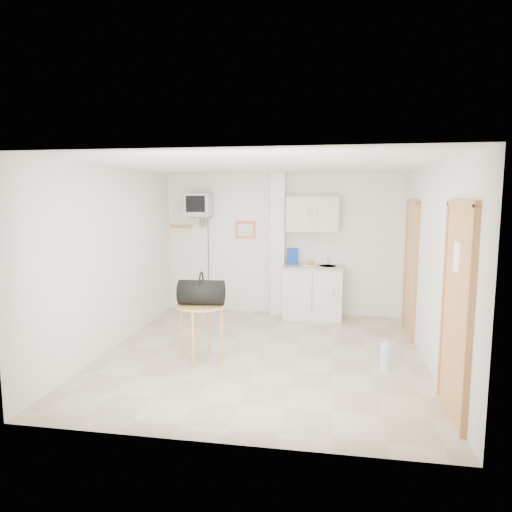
% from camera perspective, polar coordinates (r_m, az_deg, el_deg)
% --- Properties ---
extents(ground, '(4.50, 4.50, 0.00)m').
position_cam_1_polar(ground, '(6.26, 0.78, -12.18)').
color(ground, '#B4AA90').
rests_on(ground, ground).
extents(room_envelope, '(4.24, 4.54, 2.55)m').
position_cam_1_polar(room_envelope, '(5.98, 3.21, 2.00)').
color(room_envelope, white).
rests_on(room_envelope, ground).
extents(kitchenette, '(1.03, 0.58, 2.10)m').
position_cam_1_polar(kitchenette, '(7.94, 7.09, -1.98)').
color(kitchenette, silver).
rests_on(kitchenette, ground).
extents(crt_television, '(0.44, 0.45, 2.15)m').
position_cam_1_polar(crt_television, '(8.19, -7.13, 6.27)').
color(crt_television, slate).
rests_on(crt_television, ground).
extents(round_table, '(0.63, 0.63, 0.74)m').
position_cam_1_polar(round_table, '(5.92, -6.90, -6.98)').
color(round_table, '#A87D42').
rests_on(round_table, ground).
extents(duffel_bag, '(0.60, 0.37, 0.43)m').
position_cam_1_polar(duffel_bag, '(5.84, -6.84, -4.50)').
color(duffel_bag, black).
rests_on(duffel_bag, round_table).
extents(water_bottle, '(0.13, 0.13, 0.38)m').
position_cam_1_polar(water_bottle, '(5.90, 15.85, -12.01)').
color(water_bottle, '#B2D2EB').
rests_on(water_bottle, ground).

